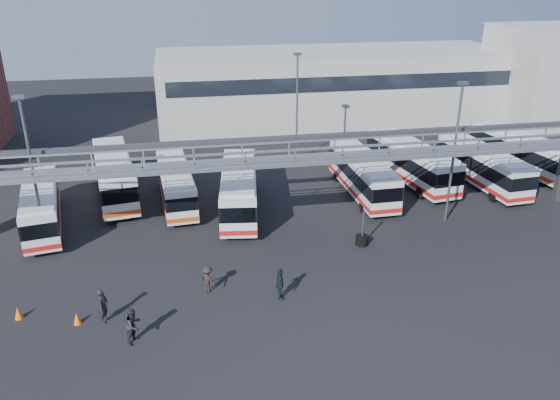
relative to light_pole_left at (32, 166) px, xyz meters
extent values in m
plane|color=black|center=(16.00, -8.00, -5.73)|extent=(140.00, 140.00, 0.00)
cube|color=#93959B|center=(16.00, -3.00, 0.37)|extent=(50.00, 1.80, 0.22)
cube|color=#93959B|center=(16.00, -3.85, 1.32)|extent=(50.00, 0.10, 0.10)
cube|color=#93959B|center=(16.00, -2.15, 1.32)|extent=(50.00, 0.10, 0.10)
cube|color=#4C4F54|center=(16.00, 1.00, 0.57)|extent=(45.00, 0.50, 0.35)
cube|color=#9E9E99|center=(28.00, 30.00, -1.73)|extent=(42.00, 14.00, 8.00)
cube|color=#B2B2AD|center=(54.00, 24.00, -0.23)|extent=(14.00, 12.00, 11.00)
cylinder|color=#4C4F54|center=(0.00, 0.00, -0.73)|extent=(0.18, 0.18, 10.00)
cube|color=#4C4F54|center=(0.00, 0.00, 4.37)|extent=(0.70, 0.35, 0.22)
cylinder|color=#4C4F54|center=(28.00, -1.00, -0.73)|extent=(0.18, 0.18, 10.00)
cube|color=#4C4F54|center=(28.00, -1.00, 4.37)|extent=(0.70, 0.35, 0.22)
cylinder|color=#4C4F54|center=(20.00, 14.00, -0.73)|extent=(0.18, 0.18, 10.00)
cube|color=#4C4F54|center=(20.00, 14.00, 4.37)|extent=(0.70, 0.35, 0.22)
cube|color=silver|center=(-0.77, 3.24, -4.06)|extent=(4.09, 10.29, 2.51)
cube|color=black|center=(-0.77, 3.24, -3.76)|extent=(4.16, 10.36, 1.00)
cube|color=red|center=(-0.77, 3.24, -4.95)|extent=(4.15, 10.35, 0.32)
cube|color=silver|center=(-0.77, 3.24, -2.73)|extent=(3.68, 9.26, 0.15)
cylinder|color=black|center=(-1.18, -0.11, -5.27)|extent=(0.44, 0.95, 0.91)
cylinder|color=black|center=(0.83, 0.27, -5.27)|extent=(0.44, 0.95, 0.91)
cylinder|color=black|center=(-2.36, 6.21, -5.27)|extent=(0.44, 0.95, 0.91)
cylinder|color=black|center=(-0.35, 6.59, -5.27)|extent=(0.44, 0.95, 0.91)
cube|color=silver|center=(3.82, 8.26, -3.81)|extent=(4.45, 11.81, 2.89)
cube|color=black|center=(3.82, 8.26, -3.47)|extent=(4.51, 11.88, 1.15)
cube|color=#C64612|center=(3.82, 8.26, -4.84)|extent=(4.50, 11.87, 0.37)
cube|color=silver|center=(3.82, 8.26, -2.29)|extent=(4.00, 10.63, 0.17)
cylinder|color=black|center=(3.24, 4.42, -5.20)|extent=(0.48, 1.09, 1.05)
cylinder|color=black|center=(5.60, 4.81, -5.20)|extent=(0.48, 1.09, 1.05)
cylinder|color=black|center=(2.05, 11.72, -5.20)|extent=(0.48, 1.09, 1.05)
cylinder|color=black|center=(4.41, 12.10, -5.20)|extent=(0.48, 1.09, 1.05)
cube|color=silver|center=(8.63, 5.92, -4.08)|extent=(3.06, 10.07, 2.48)
cube|color=black|center=(8.63, 5.92, -3.79)|extent=(3.13, 10.14, 0.99)
cube|color=#C64612|center=(8.63, 5.92, -4.96)|extent=(3.12, 10.13, 0.32)
cube|color=silver|center=(8.63, 5.92, -2.77)|extent=(2.76, 9.07, 0.14)
cylinder|color=black|center=(7.89, 2.67, -5.28)|extent=(0.34, 0.92, 0.90)
cylinder|color=black|center=(9.90, 2.83, -5.28)|extent=(0.34, 0.92, 0.90)
cylinder|color=black|center=(7.37, 9.00, -5.28)|extent=(0.34, 0.92, 0.90)
cylinder|color=black|center=(9.38, 9.16, -5.28)|extent=(0.34, 0.92, 0.90)
cube|color=silver|center=(13.33, 3.50, -3.90)|extent=(3.89, 11.24, 2.75)
cube|color=black|center=(13.33, 3.50, -3.58)|extent=(3.95, 11.31, 1.10)
cube|color=red|center=(13.33, 3.50, -4.88)|extent=(3.94, 11.30, 0.35)
cube|color=silver|center=(13.33, 3.50, -2.44)|extent=(3.50, 10.12, 0.16)
cylinder|color=black|center=(11.76, 0.16, -5.23)|extent=(0.43, 1.03, 1.00)
cylinder|color=black|center=(14.00, -0.13, -5.23)|extent=(0.43, 1.03, 1.00)
cylinder|color=black|center=(12.66, 7.14, -5.23)|extent=(0.43, 1.03, 1.00)
cylinder|color=black|center=(14.90, 6.85, -5.23)|extent=(0.43, 1.03, 1.00)
cube|color=silver|center=(23.53, 4.97, -3.97)|extent=(2.64, 10.67, 2.66)
cube|color=black|center=(23.53, 4.97, -3.65)|extent=(2.70, 10.73, 1.06)
cube|color=red|center=(23.53, 4.97, -4.91)|extent=(2.69, 10.72, 0.34)
cube|color=silver|center=(23.53, 4.97, -2.56)|extent=(2.38, 9.60, 0.15)
cylinder|color=black|center=(22.51, 1.54, -5.24)|extent=(0.31, 0.97, 0.97)
cylinder|color=black|center=(24.69, 1.59, -5.24)|extent=(0.31, 0.97, 0.97)
cylinder|color=black|center=(22.37, 8.34, -5.24)|extent=(0.31, 0.97, 0.97)
cylinder|color=black|center=(24.54, 8.39, -5.24)|extent=(0.31, 0.97, 0.97)
cube|color=silver|center=(28.54, 6.99, -3.86)|extent=(4.18, 11.52, 2.82)
cube|color=black|center=(28.54, 6.99, -3.53)|extent=(4.25, 11.59, 1.13)
cube|color=red|center=(28.54, 6.99, -4.86)|extent=(4.24, 11.58, 0.36)
cube|color=silver|center=(28.54, 6.99, -2.37)|extent=(3.76, 10.37, 0.16)
cylinder|color=black|center=(27.92, 3.25, -5.22)|extent=(0.45, 1.06, 1.02)
cylinder|color=black|center=(30.22, 3.59, -5.22)|extent=(0.45, 1.06, 1.02)
cylinder|color=black|center=(26.87, 10.39, -5.22)|extent=(0.45, 1.06, 1.02)
cylinder|color=black|center=(29.17, 10.73, -5.22)|extent=(0.45, 1.06, 1.02)
cube|color=silver|center=(34.18, 5.14, -3.97)|extent=(3.25, 10.78, 2.66)
cube|color=black|center=(34.18, 5.14, -3.65)|extent=(3.31, 10.84, 1.06)
cube|color=red|center=(34.18, 5.14, -4.91)|extent=(3.30, 10.83, 0.34)
cube|color=silver|center=(34.18, 5.14, -2.56)|extent=(2.92, 9.70, 0.15)
cylinder|color=black|center=(33.37, 1.67, -5.24)|extent=(0.37, 0.99, 0.97)
cylinder|color=black|center=(35.54, 1.84, -5.24)|extent=(0.37, 0.99, 0.97)
cylinder|color=black|center=(32.83, 8.45, -5.24)|extent=(0.37, 0.99, 0.97)
cylinder|color=black|center=(35.00, 8.62, -5.24)|extent=(0.37, 0.99, 0.97)
cube|color=silver|center=(39.55, 8.10, -3.92)|extent=(4.17, 11.14, 2.72)
cube|color=black|center=(39.55, 8.10, -3.60)|extent=(4.24, 11.21, 1.09)
cube|color=#C64612|center=(39.55, 8.10, -4.89)|extent=(4.22, 11.20, 0.35)
cube|color=silver|center=(39.55, 8.10, -2.48)|extent=(3.75, 10.03, 0.16)
cylinder|color=black|center=(39.00, 4.48, -5.23)|extent=(0.45, 1.02, 0.99)
cylinder|color=black|center=(41.21, 4.84, -5.23)|extent=(0.45, 1.02, 0.99)
cylinder|color=black|center=(37.90, 11.36, -5.23)|extent=(0.45, 1.02, 0.99)
cylinder|color=black|center=(40.11, 11.72, -5.23)|extent=(0.45, 1.02, 0.99)
imported|color=black|center=(4.72, -9.29, -4.76)|extent=(0.66, 0.82, 1.94)
imported|color=#24212E|center=(6.39, -11.30, -4.78)|extent=(1.12, 1.17, 1.90)
imported|color=black|center=(10.26, -7.40, -4.92)|extent=(1.12, 1.19, 1.62)
imported|color=black|center=(14.17, -8.88, -4.78)|extent=(0.49, 1.13, 1.90)
cone|color=orange|center=(3.32, -9.24, -5.40)|extent=(0.50, 0.50, 0.65)
cone|color=orange|center=(0.19, -8.19, -5.39)|extent=(0.53, 0.53, 0.68)
cylinder|color=black|center=(20.75, -3.50, -5.61)|extent=(0.85, 0.85, 0.20)
cylinder|color=black|center=(20.75, -3.50, -5.38)|extent=(0.85, 0.85, 0.20)
cylinder|color=black|center=(20.75, -3.50, -5.16)|extent=(0.85, 0.85, 0.20)
cylinder|color=#4C4F54|center=(20.75, -3.50, -4.51)|extent=(0.12, 0.12, 2.44)
camera|label=1|loc=(9.42, -34.49, 11.45)|focal=35.00mm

